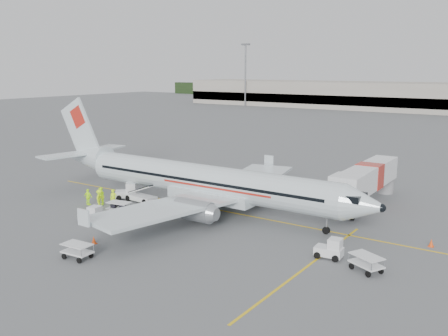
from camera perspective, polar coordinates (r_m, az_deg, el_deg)
The scene contains 22 objects.
ground at distance 49.46m, azimuth -1.31°, elevation -4.70°, with size 360.00×360.00×0.00m, color #56595B.
stripe_lead at distance 49.45m, azimuth -1.31°, elevation -4.69°, with size 44.00×0.20×0.01m, color yellow.
stripe_cross at distance 36.21m, azimuth 9.56°, elevation -11.00°, with size 0.20×20.00×0.01m, color yellow.
terminal_west at distance 181.91m, azimuth 12.62°, elevation 8.20°, with size 110.00×22.00×9.00m, color gray, non-canonical shape.
mast_west at distance 184.61m, azimuth 2.46°, elevation 10.53°, with size 3.20×1.20×22.00m, color slate, non-canonical shape.
aircraft at distance 47.75m, azimuth -2.06°, elevation 0.98°, with size 36.87×28.89×10.16m, color silver, non-canonical shape.
jet_bridge at distance 52.37m, azimuth 16.21°, elevation -1.84°, with size 3.03×16.18×4.25m, color silver, non-canonical shape.
belt_loader at distance 52.46m, azimuth -9.49°, elevation -2.48°, with size 4.67×1.75×2.53m, color silver, non-canonical shape.
tug_fore at distance 37.70m, azimuth 11.90°, elevation -8.92°, with size 2.00×1.14×1.54m, color silver, non-canonical shape.
tug_mid at distance 46.50m, azimuth -15.00°, elevation -5.13°, with size 2.04×1.17×1.58m, color silver, non-canonical shape.
tug_aft at distance 54.04m, azimuth -11.13°, elevation -2.59°, with size 2.19×1.25×1.69m, color silver, non-canonical shape.
cart_loaded_a at distance 47.36m, azimuth -7.95°, elevation -4.75°, with size 2.40×1.42×1.25m, color silver, non-canonical shape.
cart_loaded_b at distance 48.78m, azimuth -11.91°, elevation -4.48°, with size 2.19×1.30×1.14m, color silver, non-canonical shape.
cart_empty_a at distance 38.34m, azimuth -16.43°, elevation -9.11°, with size 2.20×1.30×1.15m, color silver, non-canonical shape.
cart_empty_b at distance 35.98m, azimuth 15.95°, elevation -10.44°, with size 2.26×1.33×1.18m, color silver, non-canonical shape.
cone_nose at distance 42.44m, azimuth 22.60°, elevation -7.88°, with size 0.40×0.40×0.66m, color #F24810.
cone_port at distance 61.37m, azimuth 13.01°, elevation -1.53°, with size 0.36×0.36×0.59m, color #F24810.
cone_stbd at distance 41.17m, azimuth -14.66°, elevation -7.95°, with size 0.40×0.40×0.65m, color #F24810.
crew_a at distance 50.97m, azimuth -12.52°, elevation -3.41°, with size 0.67×0.44×1.84m, color #C7FF0F.
crew_b at distance 52.14m, azimuth -13.90°, elevation -3.15°, with size 0.89×0.69×1.83m, color #C7FF0F.
crew_c at distance 51.33m, azimuth -14.03°, elevation -3.38°, with size 1.18×0.68×1.83m, color #C7FF0F.
crew_d at distance 52.45m, azimuth -15.27°, elevation -3.22°, with size 0.98×0.41×1.68m, color #C7FF0F.
Camera 1 is at (27.78, -38.56, 13.68)m, focal length 40.00 mm.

